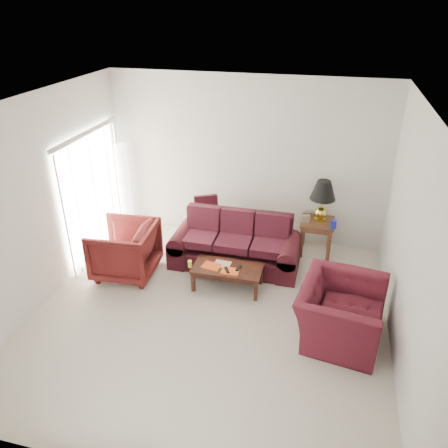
# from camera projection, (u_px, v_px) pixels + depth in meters

# --- Properties ---
(floor) EXTENTS (5.00, 5.00, 0.00)m
(floor) POSITION_uv_depth(u_px,v_px,m) (210.00, 314.00, 6.37)
(floor) COLOR beige
(floor) RESTS_ON ground
(blinds) EXTENTS (0.10, 2.00, 2.16)m
(blinds) POSITION_uv_depth(u_px,v_px,m) (94.00, 195.00, 7.51)
(blinds) COLOR silver
(blinds) RESTS_ON ground
(sofa) EXTENTS (2.19, 1.02, 0.88)m
(sofa) POSITION_uv_depth(u_px,v_px,m) (235.00, 242.00, 7.33)
(sofa) COLOR black
(sofa) RESTS_ON ground
(throw_pillow) EXTENTS (0.47, 0.38, 0.44)m
(throw_pillow) POSITION_uv_depth(u_px,v_px,m) (206.00, 207.00, 7.97)
(throw_pillow) COLOR black
(throw_pillow) RESTS_ON sofa
(end_table) EXTENTS (0.60, 0.60, 0.62)m
(end_table) POSITION_uv_depth(u_px,v_px,m) (316.00, 237.00, 7.78)
(end_table) COLOR #513A1B
(end_table) RESTS_ON ground
(table_lamp) EXTENTS (0.50, 0.50, 0.74)m
(table_lamp) POSITION_uv_depth(u_px,v_px,m) (322.00, 201.00, 7.50)
(table_lamp) COLOR gold
(table_lamp) RESTS_ON end_table
(clock) EXTENTS (0.15, 0.10, 0.14)m
(clock) POSITION_uv_depth(u_px,v_px,m) (306.00, 219.00, 7.56)
(clock) COLOR silver
(clock) RESTS_ON end_table
(blue_canister) EXTENTS (0.11, 0.11, 0.15)m
(blue_canister) POSITION_uv_depth(u_px,v_px,m) (334.00, 224.00, 7.36)
(blue_canister) COLOR #1925A5
(blue_canister) RESTS_ON end_table
(picture_frame) EXTENTS (0.19, 0.21, 0.06)m
(picture_frame) POSITION_uv_depth(u_px,v_px,m) (310.00, 211.00, 7.79)
(picture_frame) COLOR #B4B3B8
(picture_frame) RESTS_ON end_table
(floor_lamp) EXTENTS (0.37, 0.37, 1.74)m
(floor_lamp) POSITION_uv_depth(u_px,v_px,m) (125.00, 187.00, 8.35)
(floor_lamp) COLOR white
(floor_lamp) RESTS_ON ground
(armchair_left) EXTENTS (1.04, 1.01, 0.89)m
(armchair_left) POSITION_uv_depth(u_px,v_px,m) (125.00, 250.00, 7.11)
(armchair_left) COLOR #471010
(armchair_left) RESTS_ON ground
(armchair_right) EXTENTS (1.23, 1.36, 0.79)m
(armchair_right) POSITION_uv_depth(u_px,v_px,m) (340.00, 312.00, 5.79)
(armchair_right) COLOR #400E18
(armchair_right) RESTS_ON ground
(coffee_table) EXTENTS (1.16, 0.75, 0.38)m
(coffee_table) POSITION_uv_depth(u_px,v_px,m) (227.00, 277.00, 6.87)
(coffee_table) COLOR black
(coffee_table) RESTS_ON ground
(magazine_red) EXTENTS (0.31, 0.26, 0.02)m
(magazine_red) POSITION_uv_depth(u_px,v_px,m) (211.00, 266.00, 6.79)
(magazine_red) COLOR #D34615
(magazine_red) RESTS_ON coffee_table
(magazine_white) EXTENTS (0.26, 0.20, 0.01)m
(magazine_white) POSITION_uv_depth(u_px,v_px,m) (222.00, 264.00, 6.85)
(magazine_white) COLOR silver
(magazine_white) RESTS_ON coffee_table
(magazine_orange) EXTENTS (0.28, 0.21, 0.02)m
(magazine_orange) POSITION_uv_depth(u_px,v_px,m) (230.00, 271.00, 6.67)
(magazine_orange) COLOR #E5511B
(magazine_orange) RESTS_ON coffee_table
(remote_a) EXTENTS (0.12, 0.16, 0.02)m
(remote_a) POSITION_uv_depth(u_px,v_px,m) (227.00, 270.00, 6.66)
(remote_a) COLOR black
(remote_a) RESTS_ON coffee_table
(remote_b) EXTENTS (0.07, 0.16, 0.02)m
(remote_b) POSITION_uv_depth(u_px,v_px,m) (239.00, 268.00, 6.71)
(remote_b) COLOR black
(remote_b) RESTS_ON coffee_table
(yellow_glass) EXTENTS (0.07, 0.07, 0.11)m
(yellow_glass) POSITION_uv_depth(u_px,v_px,m) (190.00, 264.00, 6.76)
(yellow_glass) COLOR yellow
(yellow_glass) RESTS_ON coffee_table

